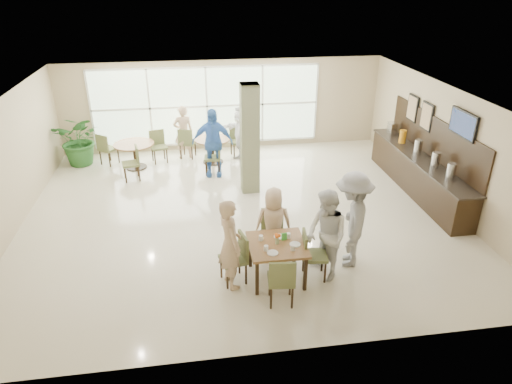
{
  "coord_description": "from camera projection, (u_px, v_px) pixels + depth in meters",
  "views": [
    {
      "loc": [
        -1.05,
        -9.55,
        5.21
      ],
      "look_at": [
        0.2,
        -1.2,
        1.1
      ],
      "focal_mm": 32.0,
      "sensor_mm": 36.0,
      "label": 1
    }
  ],
  "objects": [
    {
      "name": "adult_standing",
      "position": [
        183.0,
        132.0,
        13.74
      ],
      "size": [
        0.66,
        0.49,
        1.64
      ],
      "primitive_type": "imported",
      "rotation": [
        0.0,
        0.0,
        3.32
      ],
      "color": "tan",
      "rests_on": "ground"
    },
    {
      "name": "teen_right",
      "position": [
        326.0,
        235.0,
        8.29
      ],
      "size": [
        0.89,
        1.01,
        1.75
      ],
      "primitive_type": "imported",
      "rotation": [
        0.0,
        0.0,
        -1.26
      ],
      "color": "white",
      "rests_on": "ground"
    },
    {
      "name": "framed_art_b",
      "position": [
        413.0,
        108.0,
        12.36
      ],
      "size": [
        0.05,
        0.55,
        0.7
      ],
      "color": "black",
      "rests_on": "ground"
    },
    {
      "name": "ground",
      "position": [
        240.0,
        212.0,
        10.92
      ],
      "size": [
        10.0,
        10.0,
        0.0
      ],
      "primitive_type": "plane",
      "color": "beige",
      "rests_on": "ground"
    },
    {
      "name": "wall_tv",
      "position": [
        463.0,
        124.0,
        10.1
      ],
      "size": [
        0.06,
        1.0,
        0.58
      ],
      "color": "black",
      "rests_on": "ground"
    },
    {
      "name": "framed_art_a",
      "position": [
        427.0,
        116.0,
        11.65
      ],
      "size": [
        0.05,
        0.55,
        0.7
      ],
      "color": "black",
      "rests_on": "ground"
    },
    {
      "name": "chairs_main_table",
      "position": [
        275.0,
        256.0,
        8.39
      ],
      "size": [
        2.03,
        1.97,
        0.95
      ],
      "color": "#616E3C",
      "rests_on": "ground"
    },
    {
      "name": "round_table_right",
      "position": [
        212.0,
        144.0,
        13.52
      ],
      "size": [
        1.07,
        1.07,
        0.75
      ],
      "color": "brown",
      "rests_on": "ground"
    },
    {
      "name": "teen_standing",
      "position": [
        352.0,
        220.0,
        8.63
      ],
      "size": [
        1.07,
        1.41,
        1.93
      ],
      "primitive_type": "imported",
      "rotation": [
        0.0,
        0.0,
        -1.89
      ],
      "color": "#979799",
      "rests_on": "ground"
    },
    {
      "name": "teen_far",
      "position": [
        273.0,
        223.0,
        8.96
      ],
      "size": [
        0.76,
        0.46,
        1.48
      ],
      "primitive_type": "imported",
      "rotation": [
        0.0,
        0.0,
        3.06
      ],
      "color": "tan",
      "rests_on": "ground"
    },
    {
      "name": "window_bank",
      "position": [
        207.0,
        106.0,
        14.2
      ],
      "size": [
        7.0,
        0.04,
        7.0
      ],
      "color": "silver",
      "rests_on": "ground"
    },
    {
      "name": "adult_b",
      "position": [
        242.0,
        134.0,
        13.54
      ],
      "size": [
        1.25,
        1.71,
        1.69
      ],
      "primitive_type": "imported",
      "rotation": [
        0.0,
        0.0,
        -1.16
      ],
      "color": "white",
      "rests_on": "ground"
    },
    {
      "name": "round_table_left",
      "position": [
        134.0,
        149.0,
        13.13
      ],
      "size": [
        1.15,
        1.15,
        0.75
      ],
      "color": "brown",
      "rests_on": "ground"
    },
    {
      "name": "column",
      "position": [
        250.0,
        139.0,
        11.42
      ],
      "size": [
        0.45,
        0.45,
        2.8
      ],
      "primitive_type": "cube",
      "color": "#606748",
      "rests_on": "ground"
    },
    {
      "name": "chairs_table_right",
      "position": [
        213.0,
        147.0,
        13.59
      ],
      "size": [
        2.08,
        1.89,
        0.95
      ],
      "color": "#616E3C",
      "rests_on": "ground"
    },
    {
      "name": "adult_a",
      "position": [
        212.0,
        143.0,
        12.5
      ],
      "size": [
        1.2,
        0.78,
        1.92
      ],
      "primitive_type": "imported",
      "rotation": [
        0.0,
        0.0,
        -0.13
      ],
      "color": "#4681D4",
      "rests_on": "ground"
    },
    {
      "name": "tabletop_clutter",
      "position": [
        279.0,
        241.0,
        8.23
      ],
      "size": [
        0.73,
        0.72,
        0.21
      ],
      "color": "white",
      "rests_on": "main_table"
    },
    {
      "name": "chairs_table_left",
      "position": [
        133.0,
        153.0,
        13.14
      ],
      "size": [
        2.06,
        1.86,
        0.95
      ],
      "color": "#616E3C",
      "rests_on": "ground"
    },
    {
      "name": "teen_left",
      "position": [
        230.0,
        244.0,
        8.05
      ],
      "size": [
        0.58,
        0.73,
        1.73
      ],
      "primitive_type": "imported",
      "rotation": [
        0.0,
        0.0,
        1.87
      ],
      "color": "tan",
      "rests_on": "ground"
    },
    {
      "name": "room_shell",
      "position": [
        239.0,
        145.0,
        10.17
      ],
      "size": [
        10.0,
        10.0,
        10.0
      ],
      "color": "white",
      "rests_on": "ground"
    },
    {
      "name": "buffet_counter",
      "position": [
        419.0,
        171.0,
        11.75
      ],
      "size": [
        0.64,
        4.7,
        1.95
      ],
      "color": "black",
      "rests_on": "ground"
    },
    {
      "name": "main_table",
      "position": [
        277.0,
        248.0,
        8.31
      ],
      "size": [
        1.03,
        1.03,
        0.75
      ],
      "color": "brown",
      "rests_on": "ground"
    },
    {
      "name": "potted_plant",
      "position": [
        80.0,
        140.0,
        13.3
      ],
      "size": [
        1.63,
        1.63,
        1.53
      ],
      "primitive_type": "imported",
      "rotation": [
        0.0,
        0.0,
        -0.2
      ],
      "color": "#265E25",
      "rests_on": "ground"
    }
  ]
}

